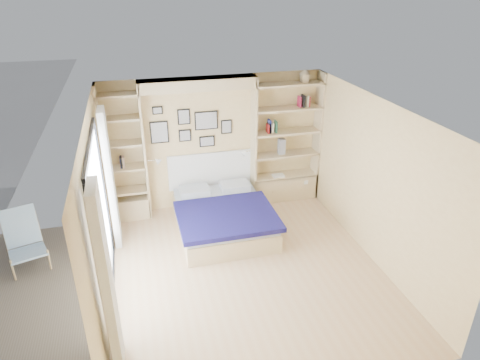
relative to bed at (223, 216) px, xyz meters
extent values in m
plane|color=tan|center=(0.10, -1.23, -0.27)|extent=(4.50, 4.50, 0.00)
plane|color=#DBBE82|center=(0.10, 1.02, 0.98)|extent=(4.00, 0.00, 4.00)
plane|color=#DBBE82|center=(0.10, -3.48, 0.98)|extent=(4.00, 0.00, 4.00)
plane|color=#DBBE82|center=(-1.90, -1.23, 0.98)|extent=(0.00, 4.50, 4.50)
plane|color=#DBBE82|center=(2.10, -1.23, 0.98)|extent=(0.00, 4.50, 4.50)
plane|color=white|center=(0.10, -1.23, 2.23)|extent=(4.50, 4.50, 0.00)
cube|color=tan|center=(-1.20, 0.84, 0.98)|extent=(0.04, 0.35, 2.50)
cube|color=tan|center=(0.80, 0.84, 0.98)|extent=(0.04, 0.35, 2.50)
cube|color=tan|center=(-0.20, 0.84, 2.13)|extent=(2.00, 0.35, 0.20)
cube|color=tan|center=(2.08, 0.84, 0.98)|extent=(0.04, 0.35, 2.50)
cube|color=tan|center=(-1.88, 0.84, 0.98)|extent=(0.04, 0.35, 2.50)
cube|color=tan|center=(1.45, 0.84, -0.02)|extent=(1.30, 0.35, 0.50)
cube|color=tan|center=(-1.55, 0.84, -0.07)|extent=(0.70, 0.35, 0.40)
cube|color=black|center=(-1.87, -1.23, 1.96)|extent=(0.04, 2.08, 0.06)
cube|color=black|center=(-1.87, -1.23, -0.24)|extent=(0.04, 2.08, 0.06)
cube|color=black|center=(-1.87, -2.25, 0.83)|extent=(0.04, 0.06, 2.20)
cube|color=black|center=(-1.87, -0.21, 0.83)|extent=(0.04, 0.06, 2.20)
cube|color=silver|center=(-1.88, -1.23, 0.85)|extent=(0.01, 2.00, 2.20)
cube|color=white|center=(-1.78, -2.53, 0.88)|extent=(0.10, 0.45, 2.30)
cube|color=white|center=(-1.78, 0.07, 0.88)|extent=(0.10, 0.45, 2.30)
cube|color=tan|center=(1.45, 0.84, 0.23)|extent=(1.30, 0.35, 0.04)
cube|color=tan|center=(1.45, 0.84, 0.68)|extent=(1.30, 0.35, 0.04)
cube|color=tan|center=(1.45, 0.84, 1.13)|extent=(1.30, 0.35, 0.04)
cube|color=tan|center=(1.45, 0.84, 1.58)|extent=(1.30, 0.35, 0.04)
cube|color=tan|center=(1.45, 0.84, 2.03)|extent=(1.30, 0.35, 0.04)
cube|color=tan|center=(-1.55, 0.84, 0.28)|extent=(0.70, 0.35, 0.04)
cube|color=tan|center=(-1.55, 0.84, 0.73)|extent=(0.70, 0.35, 0.04)
cube|color=tan|center=(-1.55, 0.84, 1.18)|extent=(0.70, 0.35, 0.04)
cube|color=tan|center=(-1.55, 0.84, 1.63)|extent=(0.70, 0.35, 0.04)
cube|color=tan|center=(-1.55, 0.84, 2.03)|extent=(0.70, 0.35, 0.04)
cube|color=tan|center=(0.00, -0.01, -0.10)|extent=(1.52, 1.90, 0.33)
cube|color=silver|center=(0.00, -0.01, 0.12)|extent=(1.48, 1.86, 0.10)
cube|color=#120F42|center=(0.00, -0.34, 0.19)|extent=(1.62, 1.33, 0.08)
cube|color=silver|center=(-0.38, 0.64, 0.23)|extent=(0.52, 0.38, 0.12)
cube|color=silver|center=(0.38, 0.64, 0.23)|extent=(0.52, 0.38, 0.12)
cube|color=white|center=(0.00, 0.99, 0.45)|extent=(1.62, 0.04, 0.70)
cube|color=black|center=(-0.90, 0.99, 1.28)|extent=(0.32, 0.02, 0.40)
cube|color=gray|center=(-0.90, 0.98, 1.28)|extent=(0.28, 0.01, 0.36)
cube|color=black|center=(-0.45, 0.99, 1.53)|extent=(0.22, 0.02, 0.28)
cube|color=gray|center=(-0.45, 0.98, 1.53)|extent=(0.18, 0.01, 0.24)
cube|color=black|center=(-0.45, 0.99, 1.18)|extent=(0.22, 0.02, 0.22)
cube|color=gray|center=(-0.45, 0.98, 1.18)|extent=(0.18, 0.01, 0.18)
cube|color=black|center=(-0.05, 0.99, 1.43)|extent=(0.42, 0.02, 0.34)
cube|color=gray|center=(-0.05, 0.98, 1.43)|extent=(0.38, 0.01, 0.30)
cube|color=black|center=(-0.05, 0.99, 1.03)|extent=(0.28, 0.02, 0.20)
cube|color=gray|center=(-0.05, 0.98, 1.03)|extent=(0.24, 0.01, 0.16)
cube|color=black|center=(0.32, 0.99, 1.28)|extent=(0.20, 0.02, 0.26)
cube|color=gray|center=(0.32, 0.98, 1.28)|extent=(0.16, 0.01, 0.22)
cube|color=black|center=(-0.90, 0.99, 1.68)|extent=(0.18, 0.02, 0.14)
cube|color=gray|center=(-0.90, 0.98, 1.68)|extent=(0.14, 0.01, 0.10)
cylinder|color=silver|center=(-1.06, 0.77, 0.85)|extent=(0.20, 0.02, 0.02)
cone|color=white|center=(-0.96, 0.77, 0.83)|extent=(0.13, 0.12, 0.15)
cylinder|color=silver|center=(0.66, 0.77, 0.85)|extent=(0.20, 0.02, 0.02)
cone|color=white|center=(0.56, 0.77, 0.83)|extent=(0.13, 0.12, 0.15)
cube|color=#A51E1E|center=(1.07, 0.84, 1.23)|extent=(0.02, 0.15, 0.16)
cube|color=navy|center=(1.09, 0.84, 1.28)|extent=(0.03, 0.15, 0.25)
cube|color=black|center=(1.09, 0.84, 1.25)|extent=(0.03, 0.15, 0.19)
cube|color=tan|center=(1.15, 0.84, 1.25)|extent=(0.04, 0.15, 0.20)
cube|color=#26593F|center=(1.22, 0.84, 1.26)|extent=(0.03, 0.15, 0.22)
cube|color=maroon|center=(1.66, 0.84, 1.70)|extent=(0.02, 0.15, 0.20)
cube|color=black|center=(1.73, 0.84, 1.71)|extent=(0.03, 0.15, 0.22)
cube|color=#BFB28C|center=(1.81, 0.84, 1.71)|extent=(0.04, 0.15, 0.21)
cube|color=#A51E1E|center=(1.83, 0.84, 1.70)|extent=(0.03, 0.15, 0.19)
cube|color=navy|center=(-1.62, 0.84, 0.85)|extent=(0.02, 0.15, 0.19)
cube|color=black|center=(-1.61, 0.84, 0.85)|extent=(0.03, 0.15, 0.20)
cube|color=tan|center=(-1.57, 0.84, 0.85)|extent=(0.03, 0.15, 0.19)
cube|color=tan|center=(1.73, 0.84, 2.13)|extent=(0.13, 0.13, 0.15)
cone|color=tan|center=(1.73, 0.84, 2.24)|extent=(0.20, 0.20, 0.08)
cube|color=slate|center=(1.35, 0.84, 0.85)|extent=(0.12, 0.12, 0.30)
cube|color=white|center=(1.30, 0.79, 0.27)|extent=(0.22, 0.16, 0.03)
cylinder|color=tan|center=(-3.24, -0.69, -0.04)|extent=(0.07, 0.15, 0.44)
cylinder|color=tan|center=(-2.77, -0.54, -0.04)|extent=(0.07, 0.15, 0.44)
cylinder|color=tan|center=(-3.43, -0.10, 0.07)|extent=(0.14, 0.35, 0.72)
cylinder|color=tan|center=(-2.96, 0.05, 0.07)|extent=(0.14, 0.35, 0.72)
cube|color=teal|center=(-3.08, -0.40, 0.05)|extent=(0.66, 0.73, 0.16)
cube|color=teal|center=(-3.20, 0.00, 0.29)|extent=(0.55, 0.38, 0.59)
camera|label=1|loc=(-1.34, -6.32, 3.80)|focal=32.00mm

